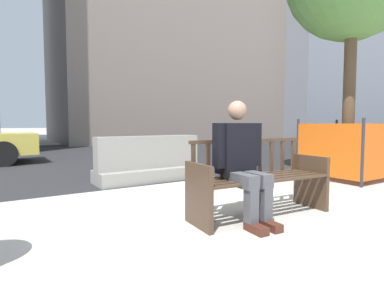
# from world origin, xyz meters

# --- Properties ---
(ground_plane) EXTENTS (200.00, 200.00, 0.00)m
(ground_plane) POSITION_xyz_m (0.00, 0.00, 0.00)
(ground_plane) COLOR #B7B2A8
(street_asphalt) EXTENTS (120.00, 12.00, 0.01)m
(street_asphalt) POSITION_xyz_m (0.00, 8.70, 0.00)
(street_asphalt) COLOR #28282B
(street_asphalt) RESTS_ON ground
(street_bench) EXTENTS (1.72, 0.64, 0.88)m
(street_bench) POSITION_xyz_m (0.71, 0.43, 0.40)
(street_bench) COLOR #473323
(street_bench) RESTS_ON ground
(seated_person) EXTENTS (0.59, 0.74, 1.31)m
(seated_person) POSITION_xyz_m (0.40, 0.39, 0.69)
(seated_person) COLOR black
(seated_person) RESTS_ON ground
(jersey_barrier_centre) EXTENTS (2.02, 0.75, 0.84)m
(jersey_barrier_centre) POSITION_xyz_m (0.51, 3.11, 0.34)
(jersey_barrier_centre) COLOR gray
(jersey_barrier_centre) RESTS_ON ground
(construction_fence) EXTENTS (1.36, 1.36, 1.17)m
(construction_fence) POSITION_xyz_m (3.94, 1.30, 0.58)
(construction_fence) COLOR #2D2D33
(construction_fence) RESTS_ON ground
(building_far_right) EXTENTS (10.51, 10.80, 23.91)m
(building_far_right) POSITION_xyz_m (20.55, 16.29, 11.96)
(building_far_right) COLOR gray
(building_far_right) RESTS_ON ground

